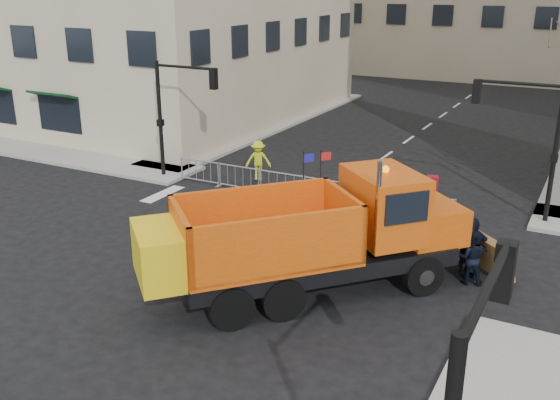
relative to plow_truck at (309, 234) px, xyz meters
The scene contains 11 objects.
ground 3.51m from the plow_truck, behind, with size 120.00×120.00×0.00m, color black.
sidewalk_back 8.90m from the plow_truck, 109.76° to the left, with size 64.00×5.00×0.15m, color gray.
traffic_light_left 13.13m from the plow_truck, 146.66° to the left, with size 0.18×0.18×5.40m, color black.
traffic_light_right 10.78m from the plow_truck, 58.89° to the left, with size 0.18×0.18×5.40m, color black.
crowd_barriers 8.29m from the plow_truck, 116.85° to the left, with size 12.60×0.60×1.10m, color #9EA0A5, non-canonical shape.
plow_truck is the anchor object (origin of this frame).
cop_a 5.32m from the plow_truck, 43.14° to the left, with size 0.61×0.40×1.69m, color black.
cop_b 5.07m from the plow_truck, 35.32° to the left, with size 0.83×0.65×1.72m, color black.
cop_c 5.19m from the plow_truck, 38.13° to the left, with size 1.18×0.49×2.01m, color black.
worker 10.91m from the plow_truck, 127.57° to the left, with size 1.16×0.66×1.79m, color #C5D218.
newspaper_box 9.37m from the plow_truck, 82.75° to the left, with size 0.45×0.40×1.10m, color maroon.
Camera 1 is at (9.95, -14.64, 8.73)m, focal length 40.00 mm.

